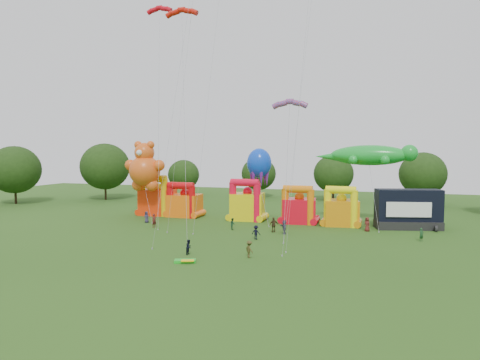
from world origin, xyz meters
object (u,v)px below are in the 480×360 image
(stage_trailer, at_px, (408,210))
(spectator_0, at_px, (146,217))
(octopus_kite, at_px, (262,188))
(bouncy_castle_2, at_px, (247,204))
(bouncy_castle_0, at_px, (157,200))
(teddy_bear_kite, at_px, (146,180))
(spectator_4, at_px, (274,225))
(gecko_kite, at_px, (371,172))

(stage_trailer, height_order, spectator_0, stage_trailer)
(stage_trailer, relative_size, octopus_kite, 0.82)
(bouncy_castle_2, height_order, octopus_kite, octopus_kite)
(bouncy_castle_0, height_order, teddy_bear_kite, teddy_bear_kite)
(bouncy_castle_2, relative_size, spectator_0, 3.79)
(spectator_0, bearing_deg, octopus_kite, 25.55)
(octopus_kite, bearing_deg, stage_trailer, 1.46)
(teddy_bear_kite, bearing_deg, bouncy_castle_0, 96.00)
(bouncy_castle_0, height_order, spectator_4, bouncy_castle_0)
(bouncy_castle_2, distance_m, stage_trailer, 22.75)
(bouncy_castle_0, relative_size, spectator_4, 3.37)
(teddy_bear_kite, distance_m, gecko_kite, 33.39)
(gecko_kite, bearing_deg, teddy_bear_kite, -171.82)
(octopus_kite, distance_m, spectator_0, 17.48)
(spectator_0, bearing_deg, stage_trailer, 14.37)
(stage_trailer, bearing_deg, octopus_kite, -178.54)
(stage_trailer, height_order, gecko_kite, gecko_kite)
(gecko_kite, xyz_separation_m, spectator_4, (-11.73, -9.31, -6.51))
(bouncy_castle_2, xyz_separation_m, octopus_kite, (2.46, -0.43, 2.55))
(bouncy_castle_2, xyz_separation_m, teddy_bear_kite, (-15.17, -3.61, 3.63))
(bouncy_castle_0, bearing_deg, stage_trailer, -0.62)
(octopus_kite, relative_size, spectator_0, 6.55)
(bouncy_castle_2, xyz_separation_m, spectator_0, (-13.29, -6.78, -1.58))
(teddy_bear_kite, xyz_separation_m, spectator_0, (1.87, -3.17, -5.22))
(gecko_kite, bearing_deg, spectator_0, -165.75)
(bouncy_castle_2, bearing_deg, spectator_4, -53.17)
(gecko_kite, bearing_deg, stage_trailer, -12.00)
(stage_trailer, relative_size, spectator_4, 4.55)
(bouncy_castle_0, relative_size, octopus_kite, 0.60)
(bouncy_castle_2, relative_size, spectator_4, 3.23)
(spectator_4, bearing_deg, stage_trailer, 168.21)
(teddy_bear_kite, bearing_deg, spectator_0, -59.37)
(gecko_kite, xyz_separation_m, spectator_0, (-31.15, -7.91, -6.66))
(gecko_kite, relative_size, octopus_kite, 1.29)
(bouncy_castle_2, height_order, teddy_bear_kite, teddy_bear_kite)
(bouncy_castle_0, relative_size, spectator_0, 3.96)
(stage_trailer, xyz_separation_m, octopus_kite, (-20.30, -0.52, 2.38))
(teddy_bear_kite, xyz_separation_m, octopus_kite, (17.62, 3.19, -1.09))
(bouncy_castle_2, distance_m, gecko_kite, 18.60)
(stage_trailer, bearing_deg, spectator_4, -153.54)
(bouncy_castle_0, distance_m, octopus_kite, 18.25)
(bouncy_castle_2, distance_m, spectator_0, 15.01)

